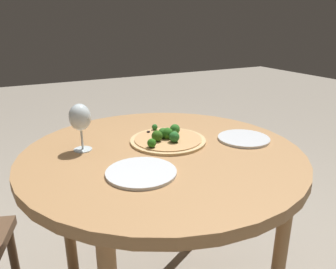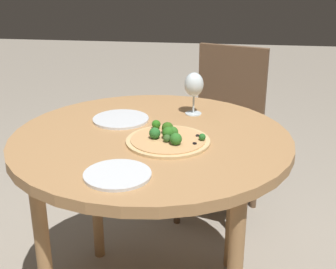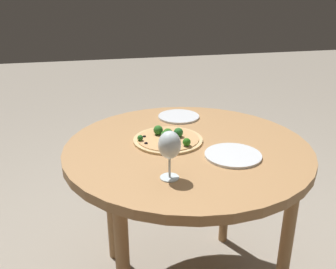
% 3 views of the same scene
% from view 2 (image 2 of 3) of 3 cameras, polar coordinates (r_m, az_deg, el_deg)
% --- Properties ---
extents(dining_table, '(1.02, 1.02, 0.78)m').
position_cam_2_polar(dining_table, '(1.73, -2.05, -2.57)').
color(dining_table, '#A87A4C').
rests_on(dining_table, ground_plane).
extents(chair, '(0.50, 0.50, 0.93)m').
position_cam_2_polar(chair, '(2.57, 6.81, 0.61)').
color(chair, brown).
rests_on(chair, ground_plane).
extents(pizza, '(0.30, 0.30, 0.06)m').
position_cam_2_polar(pizza, '(1.64, 0.01, -0.46)').
color(pizza, tan).
rests_on(pizza, dining_table).
extents(wine_glass, '(0.08, 0.08, 0.17)m').
position_cam_2_polar(wine_glass, '(1.89, 3.18, 6.00)').
color(wine_glass, silver).
rests_on(wine_glass, dining_table).
extents(plate_near, '(0.22, 0.22, 0.01)m').
position_cam_2_polar(plate_near, '(1.86, -5.77, 1.87)').
color(plate_near, silver).
rests_on(plate_near, dining_table).
extents(plate_far, '(0.20, 0.20, 0.01)m').
position_cam_2_polar(plate_far, '(1.41, -6.19, -4.88)').
color(plate_far, silver).
rests_on(plate_far, dining_table).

